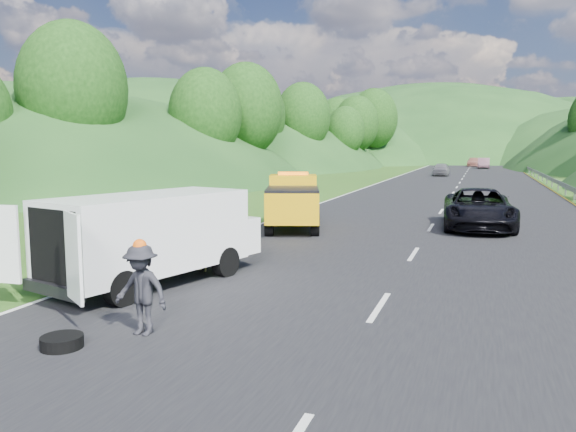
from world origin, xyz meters
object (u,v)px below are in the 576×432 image
at_px(white_van, 154,234).
at_px(suitcase, 150,247).
at_px(child, 202,272).
at_px(worker, 143,335).
at_px(spare_tire, 62,349).
at_px(tow_truck, 293,202).
at_px(woman, 148,260).
at_px(passing_suv, 478,229).

height_order(white_van, suitcase, white_van).
distance_m(child, worker, 4.96).
bearing_deg(spare_tire, tow_truck, 92.97).
xyz_separation_m(white_van, woman, (-1.82, 2.46, -1.23)).
relative_size(tow_truck, passing_suv, 0.97).
distance_m(white_van, passing_suv, 14.19).
height_order(woman, passing_suv, woman).
bearing_deg(white_van, suitcase, 140.62).
height_order(white_van, passing_suv, white_van).
bearing_deg(child, passing_suv, 77.41).
xyz_separation_m(woman, spare_tire, (2.75, -6.72, 0.00)).
distance_m(tow_truck, woman, 7.56).
xyz_separation_m(woman, child, (2.26, -0.94, 0.00)).
height_order(tow_truck, suitcase, tow_truck).
relative_size(woman, spare_tire, 2.64).
relative_size(woman, child, 1.94).
bearing_deg(suitcase, child, -28.80).
distance_m(worker, suitcase, 7.22).
relative_size(white_van, passing_suv, 1.15).
height_order(white_van, child, white_van).
bearing_deg(worker, suitcase, 125.65).
distance_m(woman, worker, 6.76).
relative_size(tow_truck, suitcase, 9.31).
relative_size(worker, passing_suv, 0.28).
distance_m(woman, child, 2.45).
xyz_separation_m(white_van, worker, (1.79, -3.26, -1.23)).
distance_m(worker, passing_suv, 16.35).
xyz_separation_m(woman, suitcase, (-0.19, 0.41, 0.30)).
xyz_separation_m(white_van, child, (0.45, 1.52, -1.23)).
distance_m(white_van, spare_tire, 4.53).
bearing_deg(woman, worker, -156.49).
distance_m(white_van, child, 2.00).
bearing_deg(spare_tire, white_van, 102.39).
relative_size(spare_tire, passing_suv, 0.12).
xyz_separation_m(woman, worker, (3.61, -5.72, 0.00)).
bearing_deg(woman, spare_tire, -166.48).
bearing_deg(suitcase, woman, -64.70).
height_order(worker, passing_suv, worker).
distance_m(white_van, woman, 3.30).
bearing_deg(tow_truck, spare_tire, -104.77).
height_order(tow_truck, woman, tow_truck).
height_order(tow_truck, white_van, tow_truck).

